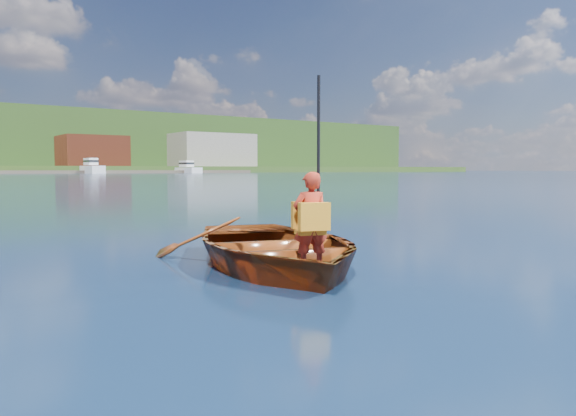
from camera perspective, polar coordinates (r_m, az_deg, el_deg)
ground at (r=7.30m, az=-12.11°, el=-5.62°), size 600.00×600.00×0.00m
rowboat at (r=6.95m, az=-1.47°, el=-3.97°), size 3.70×4.43×0.79m
child_paddler at (r=6.11m, az=2.31°, el=-1.20°), size 0.45×0.41×2.14m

